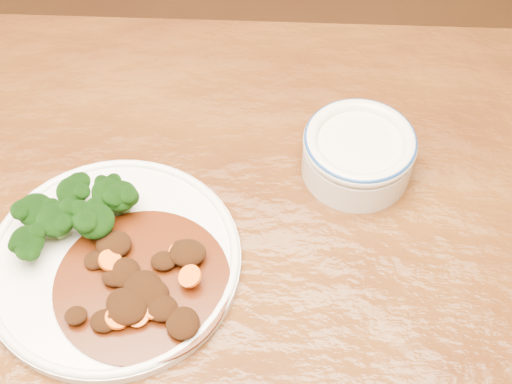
{
  "coord_description": "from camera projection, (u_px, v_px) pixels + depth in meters",
  "views": [
    {
      "loc": [
        0.07,
        -0.42,
        1.45
      ],
      "look_at": [
        0.1,
        0.1,
        0.77
      ],
      "focal_mm": 50.0,
      "sensor_mm": 36.0,
      "label": 1
    }
  ],
  "objects": [
    {
      "name": "mince_stew",
      "position": [
        141.0,
        285.0,
        0.78
      ],
      "size": [
        0.2,
        0.2,
        0.03
      ],
      "color": "#4C1B08",
      "rests_on": "dinner_plate"
    },
    {
      "name": "dip_bowl",
      "position": [
        358.0,
        152.0,
        0.88
      ],
      "size": [
        0.14,
        0.14,
        0.06
      ],
      "rotation": [
        0.0,
        0.0,
        -0.42
      ],
      "color": "beige",
      "rests_on": "dining_table"
    },
    {
      "name": "dining_table",
      "position": [
        178.0,
        308.0,
        0.88
      ],
      "size": [
        1.59,
        1.06,
        0.75
      ],
      "rotation": [
        0.0,
        0.0,
        -0.11
      ],
      "color": "#5C3210",
      "rests_on": "ground"
    },
    {
      "name": "broccoli_florets",
      "position": [
        74.0,
        211.0,
        0.81
      ],
      "size": [
        0.14,
        0.11,
        0.05
      ],
      "color": "#6FA254",
      "rests_on": "dinner_plate"
    },
    {
      "name": "dinner_plate",
      "position": [
        113.0,
        260.0,
        0.81
      ],
      "size": [
        0.29,
        0.29,
        0.02
      ],
      "rotation": [
        0.0,
        0.0,
        0.23
      ],
      "color": "white",
      "rests_on": "dining_table"
    }
  ]
}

